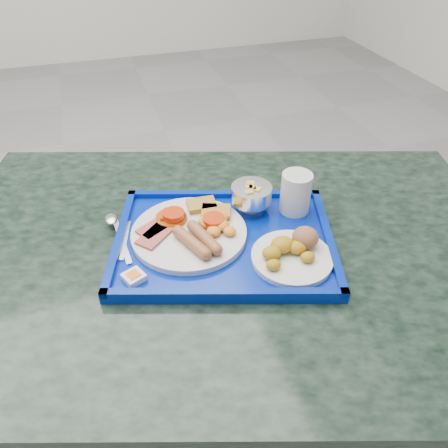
% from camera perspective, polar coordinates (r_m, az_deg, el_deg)
% --- Properties ---
extents(floor, '(6.00, 6.00, 0.00)m').
position_cam_1_polar(floor, '(1.97, -19.29, -7.97)').
color(floor, gray).
rests_on(floor, ground).
extents(table, '(1.39, 1.13, 0.75)m').
position_cam_1_polar(table, '(1.05, 0.01, -10.92)').
color(table, slate).
rests_on(table, floor).
extents(tray, '(0.52, 0.44, 0.03)m').
position_cam_1_polar(tray, '(0.91, -0.00, -2.27)').
color(tray, '#031F94').
rests_on(tray, table).
extents(main_plate, '(0.24, 0.24, 0.04)m').
position_cam_1_polar(main_plate, '(0.91, -4.13, -0.72)').
color(main_plate, silver).
rests_on(main_plate, tray).
extents(bread_plate, '(0.16, 0.16, 0.05)m').
position_cam_1_polar(bread_plate, '(0.86, 8.97, -3.54)').
color(bread_plate, silver).
rests_on(bread_plate, tray).
extents(fruit_bowl, '(0.09, 0.09, 0.06)m').
position_cam_1_polar(fruit_bowl, '(0.97, 3.60, 3.88)').
color(fruit_bowl, silver).
rests_on(fruit_bowl, tray).
extents(juice_cup, '(0.07, 0.07, 0.09)m').
position_cam_1_polar(juice_cup, '(0.97, 9.35, 4.20)').
color(juice_cup, silver).
rests_on(juice_cup, tray).
extents(spoon, '(0.06, 0.16, 0.01)m').
position_cam_1_polar(spoon, '(0.96, -14.07, -0.09)').
color(spoon, silver).
rests_on(spoon, tray).
extents(knife, '(0.02, 0.16, 0.00)m').
position_cam_1_polar(knife, '(0.93, -13.26, -1.92)').
color(knife, silver).
rests_on(knife, tray).
extents(jam_packet, '(0.05, 0.05, 0.01)m').
position_cam_1_polar(jam_packet, '(0.83, -11.69, -6.79)').
color(jam_packet, white).
rests_on(jam_packet, tray).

